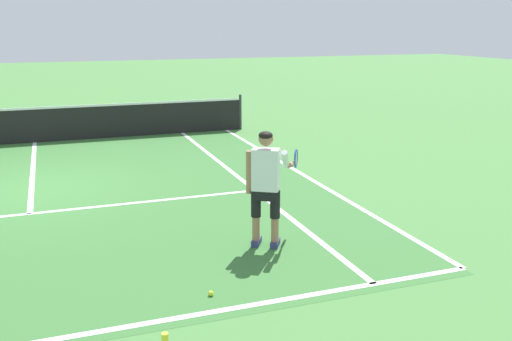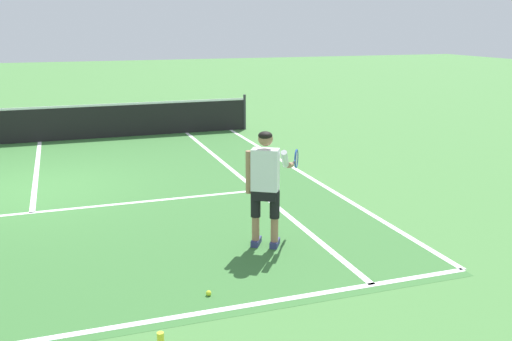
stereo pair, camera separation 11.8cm
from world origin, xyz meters
name	(u,v)px [view 2 (the right image)]	position (x,y,z in m)	size (l,w,h in m)	color
ground_plane	(35,189)	(0.00, 0.00, 0.00)	(80.00, 80.00, 0.00)	#477F3D
court_inner_surface	(34,196)	(0.00, -0.55, 0.00)	(10.98, 11.18, 0.00)	#387033
line_service	(32,213)	(0.00, -1.56, 0.00)	(8.23, 0.10, 0.01)	white
line_centre_service	(37,169)	(0.00, 1.64, 0.00)	(0.10, 6.40, 0.01)	white
line_singles_right	(241,178)	(4.12, -0.55, 0.00)	(0.10, 10.78, 0.01)	white
line_doubles_right	(301,172)	(5.49, -0.55, 0.00)	(0.10, 10.78, 0.01)	white
tennis_net	(38,124)	(0.00, 4.84, 0.50)	(11.96, 0.08, 1.07)	#333338
tennis_player	(266,181)	(3.30, -4.29, 0.99)	(1.06, 0.89, 1.71)	navy
tennis_ball_near_feet	(209,293)	(2.11, -5.56, 0.03)	(0.07, 0.07, 0.07)	#CCE02D
tennis_ball_by_baseline	(257,218)	(3.56, -3.17, 0.03)	(0.07, 0.07, 0.07)	#CCE02D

